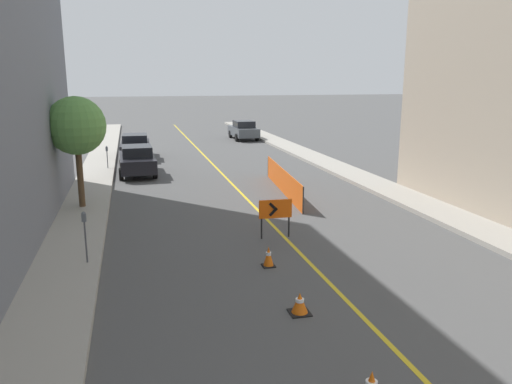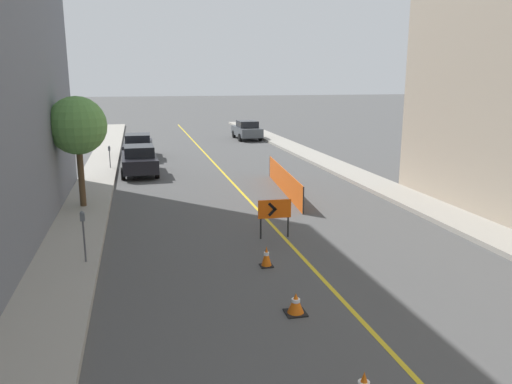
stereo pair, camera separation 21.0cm
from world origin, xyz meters
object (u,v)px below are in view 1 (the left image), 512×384
parked_car_curb_mid (135,146)px  parked_car_curb_near (137,160)px  arrow_barricade_primary (275,211)px  parking_meter_far_curb (107,152)px  parked_car_curb_far (243,130)px  traffic_cone_farthest (269,257)px  parking_meter_near_curb (85,227)px  traffic_cone_fifth (300,303)px  street_tree_left_near (76,126)px

parked_car_curb_mid → parked_car_curb_near: bearing=-87.8°
arrow_barricade_primary → parking_meter_far_curb: parking_meter_far_curb is taller
parked_car_curb_far → traffic_cone_farthest: bearing=-102.6°
parked_car_curb_mid → parking_meter_near_curb: bearing=-92.7°
parking_meter_near_curb → parking_meter_far_curb: size_ratio=1.16×
traffic_cone_farthest → parked_car_curb_mid: parked_car_curb_mid is taller
traffic_cone_farthest → parked_car_curb_near: size_ratio=0.13×
traffic_cone_fifth → street_tree_left_near: size_ratio=0.11×
parked_car_curb_mid → parking_meter_far_curb: bearing=-108.3°
parked_car_curb_near → parking_meter_near_curb: size_ratio=3.00×
parked_car_curb_far → parking_meter_near_curb: (-10.65, -27.70, 0.39)m
street_tree_left_near → parked_car_curb_far: bearing=61.9°
traffic_cone_fifth → street_tree_left_near: (-5.45, 10.46, 3.09)m
arrow_barricade_primary → parked_car_curb_far: 26.81m
parking_meter_far_curb → street_tree_left_near: street_tree_left_near is taller
parked_car_curb_mid → parked_car_curb_far: bearing=44.4°
traffic_cone_fifth → parking_meter_near_curb: (-4.80, 3.98, 0.95)m
parked_car_curb_mid → street_tree_left_near: size_ratio=1.02×
traffic_cone_fifth → parking_meter_far_curb: (-4.80, 19.08, 0.82)m
traffic_cone_fifth → parked_car_curb_mid: 23.62m
parked_car_curb_far → arrow_barricade_primary: bearing=-101.7°
parked_car_curb_far → parking_meter_near_curb: parking_meter_near_curb is taller
parked_car_curb_mid → parking_meter_far_curb: (-1.59, -4.31, 0.26)m
parking_meter_far_curb → parking_meter_near_curb: bearing=-90.0°
traffic_cone_farthest → parking_meter_near_curb: size_ratio=0.40×
traffic_cone_farthest → arrow_barricade_primary: 2.63m
traffic_cone_farthest → parked_car_curb_mid: bearing=99.1°
parking_meter_near_curb → parked_car_curb_far: bearing=69.0°
parked_car_curb_near → parking_meter_far_curb: 2.19m
traffic_cone_fifth → arrow_barricade_primary: (0.98, 5.31, 0.68)m
traffic_cone_fifth → arrow_barricade_primary: arrow_barricade_primary is taller
traffic_cone_farthest → traffic_cone_fifth: bearing=-91.7°
traffic_cone_fifth → arrow_barricade_primary: bearing=79.6°
parked_car_curb_near → street_tree_left_near: (-2.27, -7.15, 2.53)m
parked_car_curb_mid → traffic_cone_fifth: bearing=-80.2°
parked_car_curb_near → street_tree_left_near: size_ratio=1.01×
traffic_cone_fifth → parking_meter_near_curb: bearing=140.4°
parked_car_curb_near → street_tree_left_near: 7.92m
traffic_cone_farthest → parking_meter_near_curb: parking_meter_near_curb is taller
parked_car_curb_mid → arrow_barricade_primary: bearing=-75.0°
arrow_barricade_primary → parking_meter_near_curb: (-5.78, -1.34, 0.27)m
parked_car_curb_mid → parking_meter_near_curb: (-1.59, -19.42, 0.39)m
arrow_barricade_primary → parked_car_curb_near: bearing=111.0°
arrow_barricade_primary → street_tree_left_near: size_ratio=0.30×
traffic_cone_farthest → street_tree_left_near: street_tree_left_near is taller
traffic_cone_farthest → parking_meter_near_curb: bearing=167.8°
parked_car_curb_far → street_tree_left_near: 24.17m
traffic_cone_fifth → parked_car_curb_near: parked_car_curb_near is taller
arrow_barricade_primary → parked_car_curb_near: parked_car_curb_near is taller
parked_car_curb_far → street_tree_left_near: (-11.31, -21.21, 2.53)m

